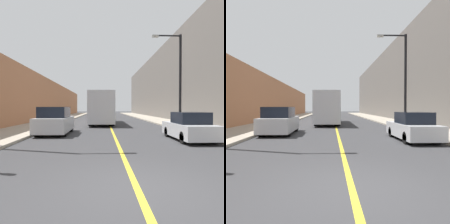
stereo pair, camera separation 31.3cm
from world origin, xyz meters
The scene contains 10 objects.
ground_plane centered at (0.00, 0.00, 0.00)m, with size 200.00×200.00×0.00m, color #38383A.
sidewalk_left centered at (-6.93, 30.00, 0.07)m, with size 3.71×72.00×0.14m, color #A89E8C.
sidewalk_right centered at (6.93, 30.00, 0.07)m, with size 3.71×72.00×0.14m, color #A89E8C.
building_row_left centered at (-10.78, 30.00, 3.07)m, with size 4.00×72.00×6.13m, color #B2724C.
building_row_right centered at (10.78, 30.00, 5.83)m, with size 4.00×72.00×11.67m, color #66605B.
road_center_line centered at (0.00, 30.00, 0.00)m, with size 0.16×72.00×0.01m, color gold.
bus centered at (-0.84, 19.47, 1.79)m, with size 2.49×10.21×3.35m.
parked_suv_left centered at (-3.95, 10.15, 0.85)m, with size 1.95×4.66×1.84m.
car_right_near centered at (4.01, 7.01, 0.69)m, with size 1.77×4.28×1.55m.
street_lamp_right centered at (5.18, 12.14, 4.33)m, with size 2.36×0.24×7.38m.
Camera 1 is at (-0.77, -4.79, 1.79)m, focal length 35.00 mm.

